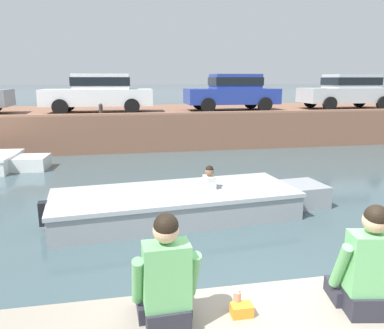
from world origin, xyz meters
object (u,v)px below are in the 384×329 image
(motorboat_passing, at_px, (187,203))
(car_centre_blue, at_px, (233,91))
(mooring_bollard_mid, at_px, (101,109))
(bottle_drink, at_px, (237,301))
(car_left_inner_white, at_px, (99,91))
(person_seated_left, at_px, (166,282))
(person_seated_right, at_px, (367,270))
(car_right_inner_silver, at_px, (348,90))

(motorboat_passing, relative_size, car_centre_blue, 1.55)
(motorboat_passing, relative_size, mooring_bollard_mid, 13.59)
(motorboat_passing, distance_m, bottle_drink, 4.60)
(car_left_inner_white, xyz_separation_m, mooring_bollard_mid, (0.08, -1.16, -0.61))
(person_seated_left, distance_m, person_seated_right, 1.68)
(person_seated_right, bearing_deg, car_left_inner_white, 101.96)
(mooring_bollard_mid, xyz_separation_m, person_seated_left, (1.04, -11.88, -0.47))
(car_centre_blue, height_order, mooring_bollard_mid, car_centre_blue)
(car_right_inner_silver, bearing_deg, motorboat_passing, -136.57)
(person_seated_left, bearing_deg, car_centre_blue, 71.20)
(person_seated_left, bearing_deg, car_left_inner_white, 94.87)
(car_left_inner_white, height_order, person_seated_left, car_left_inner_white)
(mooring_bollard_mid, relative_size, bottle_drink, 2.18)
(person_seated_left, relative_size, bottle_drink, 4.73)
(car_centre_blue, xyz_separation_m, car_right_inner_silver, (5.45, -0.00, 0.00))
(bottle_drink, bearing_deg, mooring_bollard_mid, 97.93)
(mooring_bollard_mid, relative_size, person_seated_left, 0.46)
(car_left_inner_white, xyz_separation_m, car_right_inner_silver, (11.00, 0.00, -0.00))
(car_right_inner_silver, bearing_deg, car_left_inner_white, -179.99)
(car_right_inner_silver, relative_size, mooring_bollard_mid, 9.28)
(person_seated_right, bearing_deg, bottle_drink, 170.40)
(car_left_inner_white, relative_size, car_centre_blue, 1.12)
(motorboat_passing, height_order, person_seated_right, person_seated_right)
(car_centre_blue, bearing_deg, person_seated_left, -108.80)
(person_seated_right, xyz_separation_m, bottle_drink, (-1.06, 0.18, -0.28))
(motorboat_passing, xyz_separation_m, bottle_drink, (-0.36, -4.54, 0.66))
(person_seated_left, xyz_separation_m, bottle_drink, (0.61, 0.06, -0.28))
(person_seated_left, bearing_deg, car_right_inner_silver, 52.82)
(motorboat_passing, bearing_deg, bottle_drink, -94.53)
(car_centre_blue, height_order, person_seated_right, car_centre_blue)
(car_left_inner_white, distance_m, mooring_bollard_mid, 1.31)
(mooring_bollard_mid, bearing_deg, car_right_inner_silver, 6.06)
(mooring_bollard_mid, bearing_deg, car_left_inner_white, 93.73)
(car_right_inner_silver, bearing_deg, bottle_drink, -125.56)
(car_centre_blue, bearing_deg, car_right_inner_silver, -0.01)
(car_left_inner_white, bearing_deg, bottle_drink, -82.44)
(car_centre_blue, xyz_separation_m, person_seated_left, (-4.44, -13.04, -1.08))
(person_seated_right, bearing_deg, car_centre_blue, 78.14)
(motorboat_passing, height_order, person_seated_left, person_seated_left)
(bottle_drink, bearing_deg, person_seated_right, -9.60)
(car_right_inner_silver, relative_size, bottle_drink, 20.25)
(car_centre_blue, bearing_deg, mooring_bollard_mid, -168.03)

